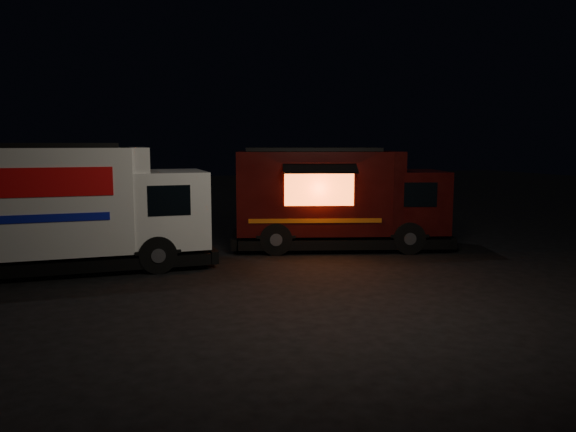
# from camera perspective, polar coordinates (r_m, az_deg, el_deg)

# --- Properties ---
(ground) EXTENTS (80.00, 80.00, 0.00)m
(ground) POSITION_cam_1_polar(r_m,az_deg,el_deg) (13.67, -0.13, -5.98)
(ground) COLOR black
(ground) RESTS_ON ground
(white_truck) EXTENTS (7.11, 2.74, 3.17)m
(white_truck) POSITION_cam_1_polar(r_m,az_deg,el_deg) (14.97, -21.18, 0.85)
(white_truck) COLOR silver
(white_truck) RESTS_ON ground
(red_truck) EXTENTS (6.94, 4.36, 3.03)m
(red_truck) POSITION_cam_1_polar(r_m,az_deg,el_deg) (17.00, 5.34, 1.83)
(red_truck) COLOR #340A09
(red_truck) RESTS_ON ground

